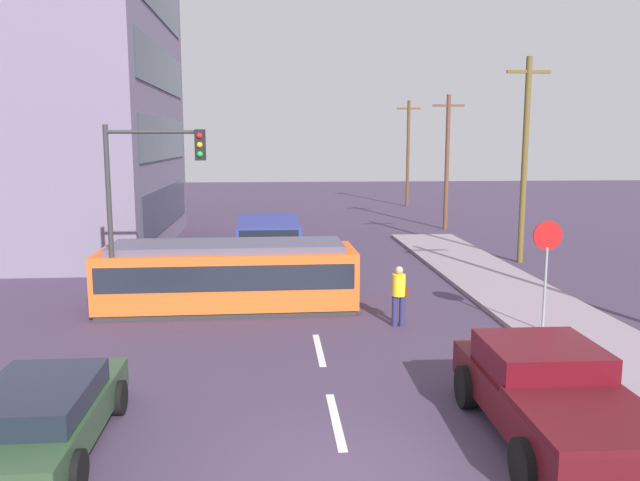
{
  "coord_description": "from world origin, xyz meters",
  "views": [
    {
      "loc": [
        -1.13,
        -8.91,
        5.03
      ],
      "look_at": [
        0.33,
        9.96,
        2.07
      ],
      "focal_mm": 35.92,
      "sensor_mm": 36.0,
      "label": 1
    }
  ],
  "objects_px": {
    "stop_sign": "(547,253)",
    "utility_pole_far": "(447,160)",
    "pedestrian_crossing": "(399,292)",
    "utility_pole_distant": "(408,152)",
    "pickup_truck_parked": "(551,396)",
    "streetcar_tram": "(228,274)",
    "parked_sedan_near": "(41,415)",
    "city_bus": "(269,238)",
    "utility_pole_mid": "(525,157)",
    "traffic_light_mast": "(146,186)"
  },
  "relations": [
    {
      "from": "stop_sign",
      "to": "utility_pole_far",
      "type": "xyz_separation_m",
      "value": [
        2.95,
        20.17,
        1.77
      ]
    },
    {
      "from": "pedestrian_crossing",
      "to": "utility_pole_distant",
      "type": "xyz_separation_m",
      "value": [
        7.08,
        31.97,
        3.25
      ]
    },
    {
      "from": "utility_pole_far",
      "to": "utility_pole_distant",
      "type": "height_order",
      "value": "utility_pole_distant"
    },
    {
      "from": "pickup_truck_parked",
      "to": "utility_pole_distant",
      "type": "bearing_deg",
      "value": 81.39
    },
    {
      "from": "streetcar_tram",
      "to": "parked_sedan_near",
      "type": "bearing_deg",
      "value": -105.39
    },
    {
      "from": "streetcar_tram",
      "to": "utility_pole_far",
      "type": "bearing_deg",
      "value": 56.01
    },
    {
      "from": "parked_sedan_near",
      "to": "utility_pole_distant",
      "type": "height_order",
      "value": "utility_pole_distant"
    },
    {
      "from": "city_bus",
      "to": "pedestrian_crossing",
      "type": "height_order",
      "value": "city_bus"
    },
    {
      "from": "utility_pole_far",
      "to": "utility_pole_mid",
      "type": "bearing_deg",
      "value": -87.98
    },
    {
      "from": "parked_sedan_near",
      "to": "utility_pole_distant",
      "type": "relative_size",
      "value": 0.56
    },
    {
      "from": "pedestrian_crossing",
      "to": "traffic_light_mast",
      "type": "height_order",
      "value": "traffic_light_mast"
    },
    {
      "from": "city_bus",
      "to": "parked_sedan_near",
      "type": "xyz_separation_m",
      "value": [
        -3.66,
        -16.33,
        -0.38
      ]
    },
    {
      "from": "pedestrian_crossing",
      "to": "utility_pole_distant",
      "type": "height_order",
      "value": "utility_pole_distant"
    },
    {
      "from": "city_bus",
      "to": "pickup_truck_parked",
      "type": "xyz_separation_m",
      "value": [
        4.76,
        -16.59,
        -0.21
      ]
    },
    {
      "from": "stop_sign",
      "to": "utility_pole_distant",
      "type": "xyz_separation_m",
      "value": [
        3.5,
        33.11,
        2.0
      ]
    },
    {
      "from": "utility_pole_far",
      "to": "parked_sedan_near",
      "type": "bearing_deg",
      "value": -118.17
    },
    {
      "from": "pickup_truck_parked",
      "to": "utility_pole_far",
      "type": "height_order",
      "value": "utility_pole_far"
    },
    {
      "from": "pedestrian_crossing",
      "to": "parked_sedan_near",
      "type": "relative_size",
      "value": 0.37
    },
    {
      "from": "parked_sedan_near",
      "to": "utility_pole_far",
      "type": "relative_size",
      "value": 0.59
    },
    {
      "from": "pedestrian_crossing",
      "to": "stop_sign",
      "type": "xyz_separation_m",
      "value": [
        3.58,
        -1.14,
        1.25
      ]
    },
    {
      "from": "streetcar_tram",
      "to": "city_bus",
      "type": "height_order",
      "value": "streetcar_tram"
    },
    {
      "from": "city_bus",
      "to": "utility_pole_far",
      "type": "bearing_deg",
      "value": 42.79
    },
    {
      "from": "pickup_truck_parked",
      "to": "parked_sedan_near",
      "type": "bearing_deg",
      "value": 178.22
    },
    {
      "from": "pickup_truck_parked",
      "to": "parked_sedan_near",
      "type": "distance_m",
      "value": 8.42
    },
    {
      "from": "streetcar_tram",
      "to": "traffic_light_mast",
      "type": "xyz_separation_m",
      "value": [
        -2.11,
        -1.17,
        2.75
      ]
    },
    {
      "from": "city_bus",
      "to": "pickup_truck_parked",
      "type": "bearing_deg",
      "value": -74.0
    },
    {
      "from": "utility_pole_far",
      "to": "utility_pole_distant",
      "type": "distance_m",
      "value": 12.96
    },
    {
      "from": "stop_sign",
      "to": "streetcar_tram",
      "type": "bearing_deg",
      "value": 157.73
    },
    {
      "from": "city_bus",
      "to": "utility_pole_far",
      "type": "xyz_separation_m",
      "value": [
        10.09,
        9.34,
        2.96
      ]
    },
    {
      "from": "pedestrian_crossing",
      "to": "utility_pole_mid",
      "type": "bearing_deg",
      "value": 51.83
    },
    {
      "from": "parked_sedan_near",
      "to": "pickup_truck_parked",
      "type": "bearing_deg",
      "value": -1.78
    },
    {
      "from": "city_bus",
      "to": "pedestrian_crossing",
      "type": "xyz_separation_m",
      "value": [
        3.56,
        -9.69,
        -0.07
      ]
    },
    {
      "from": "streetcar_tram",
      "to": "parked_sedan_near",
      "type": "distance_m",
      "value": 9.26
    },
    {
      "from": "traffic_light_mast",
      "to": "city_bus",
      "type": "bearing_deg",
      "value": 68.91
    },
    {
      "from": "streetcar_tram",
      "to": "pedestrian_crossing",
      "type": "height_order",
      "value": "streetcar_tram"
    },
    {
      "from": "parked_sedan_near",
      "to": "stop_sign",
      "type": "distance_m",
      "value": 12.22
    },
    {
      "from": "utility_pole_far",
      "to": "utility_pole_distant",
      "type": "bearing_deg",
      "value": 87.57
    },
    {
      "from": "pickup_truck_parked",
      "to": "traffic_light_mast",
      "type": "bearing_deg",
      "value": 135.21
    },
    {
      "from": "pedestrian_crossing",
      "to": "utility_pole_far",
      "type": "bearing_deg",
      "value": 71.04
    },
    {
      "from": "streetcar_tram",
      "to": "city_bus",
      "type": "distance_m",
      "value": 7.51
    },
    {
      "from": "stop_sign",
      "to": "utility_pole_mid",
      "type": "xyz_separation_m",
      "value": [
        3.31,
        9.92,
        2.16
      ]
    },
    {
      "from": "stop_sign",
      "to": "utility_pole_far",
      "type": "bearing_deg",
      "value": 81.67
    },
    {
      "from": "pickup_truck_parked",
      "to": "utility_pole_mid",
      "type": "height_order",
      "value": "utility_pole_mid"
    },
    {
      "from": "utility_pole_mid",
      "to": "utility_pole_far",
      "type": "relative_size",
      "value": 1.1
    },
    {
      "from": "pedestrian_crossing",
      "to": "city_bus",
      "type": "bearing_deg",
      "value": 110.16
    },
    {
      "from": "pickup_truck_parked",
      "to": "parked_sedan_near",
      "type": "height_order",
      "value": "pickup_truck_parked"
    },
    {
      "from": "pedestrian_crossing",
      "to": "pickup_truck_parked",
      "type": "xyz_separation_m",
      "value": [
        1.2,
        -6.9,
        -0.15
      ]
    },
    {
      "from": "parked_sedan_near",
      "to": "utility_pole_far",
      "type": "xyz_separation_m",
      "value": [
        13.75,
        25.67,
        3.34
      ]
    },
    {
      "from": "streetcar_tram",
      "to": "utility_pole_far",
      "type": "distance_m",
      "value": 20.42
    },
    {
      "from": "parked_sedan_near",
      "to": "utility_pole_mid",
      "type": "height_order",
      "value": "utility_pole_mid"
    }
  ]
}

